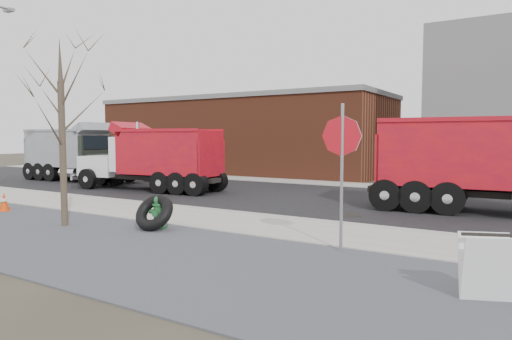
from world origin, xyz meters
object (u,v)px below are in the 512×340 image
Objects in this scene: dump_truck_grey at (77,152)px; dump_truck_red_a at (494,160)px; truck_tire at (154,212)px; dump_truck_red_b at (154,156)px; sandwich_board at (487,267)px; stop_sign at (342,153)px; fire_hydrant at (158,213)px.

dump_truck_red_a is at bearing -2.15° from dump_truck_grey.
truck_tire is 15.62m from dump_truck_grey.
dump_truck_red_a reaches higher than dump_truck_red_b.
dump_truck_red_b reaches higher than sandwich_board.
stop_sign is 0.45× the size of dump_truck_grey.
dump_truck_red_a is 13.92m from dump_truck_red_b.
truck_tire is 0.14× the size of dump_truck_red_a.
sandwich_board is (8.08, -1.49, 0.12)m from fire_hydrant.
truck_tire is at bearing 148.84° from sandwich_board.
fire_hydrant is 10.64m from dump_truck_red_a.
sandwich_board is at bearing -90.64° from dump_truck_red_a.
truck_tire is 9.28m from dump_truck_red_b.
dump_truck_grey is (-18.59, 7.35, -0.50)m from stop_sign.
fire_hydrant is at bearing 102.92° from truck_tire.
fire_hydrant is 8.22m from sandwich_board.
truck_tire is 10.74m from dump_truck_red_a.
dump_truck_red_b is at bearing -11.09° from dump_truck_grey.
stop_sign is (5.09, 0.41, 1.66)m from truck_tire.
dump_truck_red_b is at bearing 129.34° from sandwich_board.
fire_hydrant is at bearing 128.58° from dump_truck_red_b.
dump_truck_red_b is (-11.51, 6.19, -0.54)m from stop_sign.
dump_truck_grey reaches higher than stop_sign.
dump_truck_red_a is (7.46, 7.63, 1.26)m from truck_tire.
dump_truck_grey is (-13.51, 7.75, 1.17)m from truck_tire.
sandwich_board reaches higher than truck_tire.
dump_truck_red_a is at bearing 54.33° from stop_sign.
fire_hydrant is at bearing -31.10° from dump_truck_grey.
sandwich_board is 0.14× the size of dump_truck_grey.
fire_hydrant is 0.21m from truck_tire.
truck_tire is 0.37× the size of stop_sign.
dump_truck_grey reaches higher than fire_hydrant.
dump_truck_red_a reaches higher than sandwich_board.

